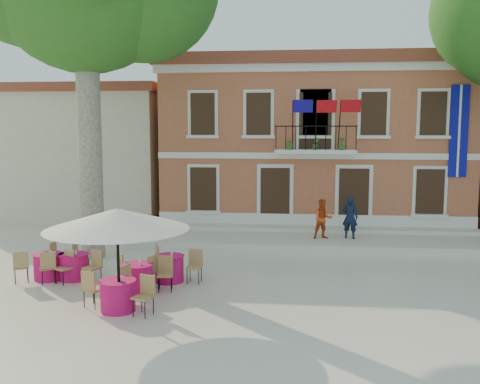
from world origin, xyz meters
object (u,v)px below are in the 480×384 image
at_px(cafe_table_4, 169,267).
at_px(cafe_table_3, 137,276).
at_px(pedestrian_navy, 350,217).
at_px(cafe_table_0, 48,265).
at_px(pedestrian_orange, 323,219).
at_px(cafe_table_2, 74,265).
at_px(cafe_table_1, 118,294).
at_px(patio_umbrella, 117,219).

bearing_deg(cafe_table_4, cafe_table_3, -121.07).
distance_m(pedestrian_navy, cafe_table_0, 10.75).
xyz_separation_m(pedestrian_orange, cafe_table_3, (-5.29, -6.17, -0.62)).
relative_size(cafe_table_0, cafe_table_2, 1.00).
relative_size(cafe_table_1, cafe_table_4, 1.04).
bearing_deg(cafe_table_0, patio_umbrella, -40.32).
xyz_separation_m(patio_umbrella, cafe_table_4, (0.58, 2.70, -1.86)).
xyz_separation_m(cafe_table_2, cafe_table_3, (2.21, -0.96, 0.00)).
distance_m(patio_umbrella, cafe_table_3, 2.49).
bearing_deg(cafe_table_0, cafe_table_4, 2.32).
distance_m(cafe_table_1, cafe_table_3, 1.55).
height_order(cafe_table_1, cafe_table_2, same).
xyz_separation_m(pedestrian_orange, cafe_table_2, (-7.50, -5.21, -0.62)).
xyz_separation_m(pedestrian_navy, cafe_table_1, (-6.32, -7.86, -0.69)).
distance_m(cafe_table_1, cafe_table_4, 2.67).
bearing_deg(pedestrian_orange, cafe_table_4, -146.68).
bearing_deg(cafe_table_4, pedestrian_navy, 42.88).
relative_size(cafe_table_3, cafe_table_4, 0.98).
bearing_deg(cafe_table_1, pedestrian_orange, 55.48).
bearing_deg(cafe_table_1, cafe_table_0, 140.23).
bearing_deg(pedestrian_navy, cafe_table_0, 48.53).
height_order(pedestrian_orange, cafe_table_3, pedestrian_orange).
bearing_deg(pedestrian_orange, cafe_table_3, -145.01).
relative_size(patio_umbrella, cafe_table_4, 1.84).
relative_size(patio_umbrella, pedestrian_navy, 2.13).
distance_m(pedestrian_orange, cafe_table_1, 9.39).
relative_size(patio_umbrella, cafe_table_1, 1.76).
height_order(patio_umbrella, cafe_table_2, patio_umbrella).
height_order(patio_umbrella, cafe_table_3, patio_umbrella).
bearing_deg(cafe_table_4, cafe_table_2, -178.27).
distance_m(pedestrian_navy, pedestrian_orange, 1.02).
bearing_deg(pedestrian_navy, cafe_table_1, 69.43).
distance_m(patio_umbrella, cafe_table_1, 1.88).
height_order(pedestrian_navy, pedestrian_orange, pedestrian_navy).
bearing_deg(cafe_table_2, patio_umbrella, -49.19).
distance_m(patio_umbrella, cafe_table_2, 3.93).
height_order(pedestrian_navy, cafe_table_2, pedestrian_navy).
height_order(patio_umbrella, pedestrian_navy, patio_umbrella).
distance_m(patio_umbrella, pedestrian_navy, 10.19).
height_order(patio_umbrella, cafe_table_4, patio_umbrella).
height_order(cafe_table_2, cafe_table_4, same).
bearing_deg(pedestrian_orange, cafe_table_1, -138.92).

